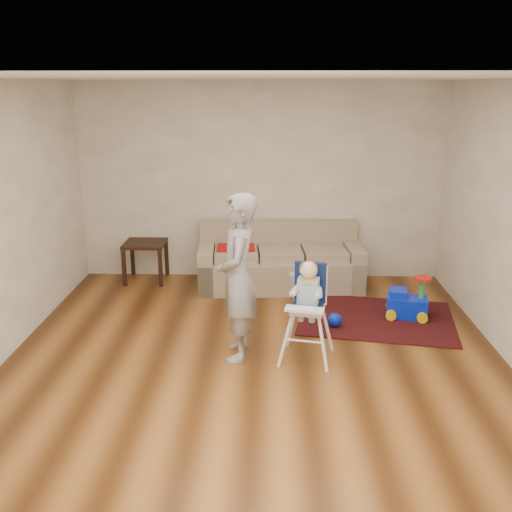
{
  "coord_description": "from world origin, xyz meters",
  "views": [
    {
      "loc": [
        0.14,
        -5.05,
        2.65
      ],
      "look_at": [
        0.0,
        0.4,
        1.0
      ],
      "focal_mm": 40.0,
      "sensor_mm": 36.0,
      "label": 1
    }
  ],
  "objects_px": {
    "ride_on_toy": "(407,296)",
    "adult": "(238,278)",
    "sofa": "(280,256)",
    "high_chair": "(307,313)",
    "toy_ball": "(335,320)",
    "side_table": "(146,261)"
  },
  "relations": [
    {
      "from": "ride_on_toy",
      "to": "toy_ball",
      "type": "distance_m",
      "value": 0.95
    },
    {
      "from": "toy_ball",
      "to": "high_chair",
      "type": "xyz_separation_m",
      "value": [
        -0.37,
        -0.77,
        0.4
      ]
    },
    {
      "from": "ride_on_toy",
      "to": "toy_ball",
      "type": "relative_size",
      "value": 3.18
    },
    {
      "from": "adult",
      "to": "high_chair",
      "type": "bearing_deg",
      "value": 84.55
    },
    {
      "from": "side_table",
      "to": "toy_ball",
      "type": "distance_m",
      "value": 2.93
    },
    {
      "from": "side_table",
      "to": "adult",
      "type": "xyz_separation_m",
      "value": [
        1.42,
        -2.3,
        0.56
      ]
    },
    {
      "from": "high_chair",
      "to": "sofa",
      "type": "bearing_deg",
      "value": 108.22
    },
    {
      "from": "sofa",
      "to": "adult",
      "type": "height_order",
      "value": "adult"
    },
    {
      "from": "side_table",
      "to": "ride_on_toy",
      "type": "relative_size",
      "value": 1.1
    },
    {
      "from": "high_chair",
      "to": "adult",
      "type": "relative_size",
      "value": 0.62
    },
    {
      "from": "sofa",
      "to": "side_table",
      "type": "relative_size",
      "value": 4.02
    },
    {
      "from": "sofa",
      "to": "ride_on_toy",
      "type": "xyz_separation_m",
      "value": [
        1.48,
        -1.06,
        -0.15
      ]
    },
    {
      "from": "sofa",
      "to": "toy_ball",
      "type": "distance_m",
      "value": 1.54
    },
    {
      "from": "sofa",
      "to": "toy_ball",
      "type": "relative_size",
      "value": 14.04
    },
    {
      "from": "side_table",
      "to": "high_chair",
      "type": "distance_m",
      "value": 3.16
    },
    {
      "from": "side_table",
      "to": "toy_ball",
      "type": "xyz_separation_m",
      "value": [
        2.47,
        -1.57,
        -0.18
      ]
    },
    {
      "from": "high_chair",
      "to": "adult",
      "type": "bearing_deg",
      "value": -171.88
    },
    {
      "from": "sofa",
      "to": "side_table",
      "type": "xyz_separation_m",
      "value": [
        -1.87,
        0.2,
        -0.14
      ]
    },
    {
      "from": "sofa",
      "to": "high_chair",
      "type": "bearing_deg",
      "value": -87.37
    },
    {
      "from": "side_table",
      "to": "ride_on_toy",
      "type": "height_order",
      "value": "side_table"
    },
    {
      "from": "side_table",
      "to": "toy_ball",
      "type": "bearing_deg",
      "value": -32.53
    },
    {
      "from": "ride_on_toy",
      "to": "adult",
      "type": "distance_m",
      "value": 2.26
    }
  ]
}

